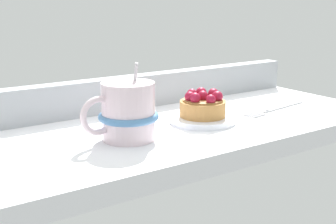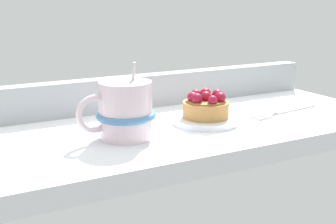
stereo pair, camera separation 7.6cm
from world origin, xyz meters
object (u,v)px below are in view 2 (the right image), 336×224
object	(u,v)px
raspberry_tart	(206,106)
coffee_mug	(124,111)
dessert_plate	(205,120)
dessert_fork	(285,111)

from	to	relation	value
raspberry_tart	coffee_mug	size ratio (longest dim) A/B	0.63
dessert_plate	raspberry_tart	world-z (taller)	raspberry_tart
dessert_plate	raspberry_tart	bearing A→B (deg)	39.68
coffee_mug	dessert_fork	distance (cm)	33.74
raspberry_tart	dessert_fork	distance (cm)	17.81
raspberry_tart	coffee_mug	world-z (taller)	coffee_mug
dessert_plate	dessert_fork	size ratio (longest dim) A/B	0.66
dessert_plate	dessert_fork	distance (cm)	17.63
raspberry_tart	coffee_mug	bearing A→B (deg)	-175.48
dessert_plate	dessert_fork	world-z (taller)	dessert_plate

